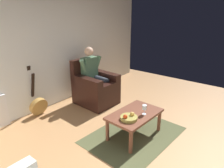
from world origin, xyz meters
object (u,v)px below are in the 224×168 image
Objects in this scene: armchair at (95,88)px; guitar at (38,105)px; coffee_table at (135,117)px; wine_glass_near at (144,108)px; person_seated at (94,74)px; fruit_bowl at (129,118)px.

guitar is at bearing -21.34° from armchair.
wine_glass_near is (-0.06, 0.14, 0.18)m from coffee_table.
armchair is 0.79× the size of person_seated.
coffee_table is at bearing -65.02° from wine_glass_near.
person_seated is 1.65m from wine_glass_near.
guitar reaches higher than armchair.
person_seated is at bearing -111.74° from coffee_table.
fruit_bowl reaches higher than coffee_table.
coffee_table is (0.57, 1.42, -0.32)m from person_seated.
armchair is 3.69× the size of fruit_bowl.
fruit_bowl is at bearing 64.44° from armchair.
wine_glass_near is at bearing 75.32° from armchair.
person_seated is 1.32m from guitar.
armchair reaches higher than wine_glass_near.
fruit_bowl is (0.23, 0.04, 0.10)m from coffee_table.
armchair is at bearing -118.87° from fruit_bowl.
wine_glass_near reaches higher than fruit_bowl.
wine_glass_near is at bearing 114.98° from coffee_table.
armchair is 1.64m from wine_glass_near.
wine_glass_near is at bearing 106.82° from guitar.
armchair is 0.33m from person_seated.
armchair is at bearing -111.92° from coffee_table.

